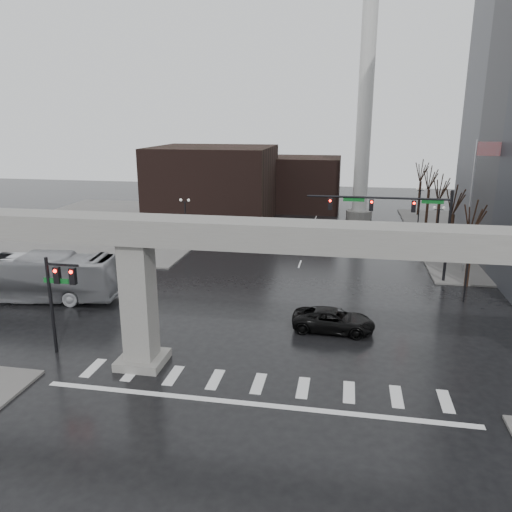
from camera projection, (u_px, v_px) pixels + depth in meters
The scene contains 22 objects.
ground at pixel (262, 374), 27.76m from camera, with size 160.00×160.00×0.00m, color black.
sidewalk_nw at pixel (115, 224), 66.36m from camera, with size 28.00×36.00×0.15m, color #615E5C.
elevated_guideway at pixel (286, 257), 25.70m from camera, with size 48.00×2.60×8.70m.
building_far_left at pixel (213, 184), 68.64m from camera, with size 16.00×14.00×10.00m, color black.
building_far_mid at pixel (306, 184), 76.31m from camera, with size 10.00×10.00×8.00m, color black.
smokestack at pixel (364, 121), 66.72m from camera, with size 3.60×3.60×30.00m.
signal_mast_arm at pixel (403, 214), 42.45m from camera, with size 12.12×0.43×8.00m.
signal_left_pole at pixel (58, 289), 29.27m from camera, with size 2.30×0.30×6.00m.
flagpole_assembly at pixel (475, 191), 43.93m from camera, with size 2.06×0.12×12.00m.
lamp_right_0 at pixel (468, 259), 37.75m from camera, with size 1.22×0.32×5.11m.
lamp_right_1 at pixel (438, 222), 51.02m from camera, with size 1.22×0.32×5.11m.
lamp_right_2 at pixel (420, 200), 64.28m from camera, with size 1.22×0.32×5.11m.
lamp_left_0 at pixel (133, 243), 42.44m from camera, with size 1.22×0.32×5.11m.
lamp_left_1 at pixel (185, 213), 55.70m from camera, with size 1.22×0.32×5.11m.
lamp_left_2 at pixel (217, 195), 68.97m from camera, with size 1.22×0.32×5.11m.
tree_right_0 at pixel (470, 254), 41.57m from camera, with size 1.09×1.58×7.50m.
tree_right_1 at pixel (451, 233), 49.13m from camera, with size 1.09×1.61×7.67m.
tree_right_2 at pixel (438, 217), 56.69m from camera, with size 1.10×1.63×7.85m.
tree_right_3 at pixel (428, 204), 64.25m from camera, with size 1.11×1.66×8.02m.
tree_right_4 at pixel (420, 195), 71.82m from camera, with size 1.12×1.69×8.19m.
pickup_truck at pixel (333, 320), 33.26m from camera, with size 2.51×5.44×1.51m, color black.
city_bus at pixel (31, 277), 38.70m from camera, with size 3.13×13.36×3.72m, color #AAAAAE.
Camera 1 is at (4.19, -24.62, 13.82)m, focal length 35.00 mm.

